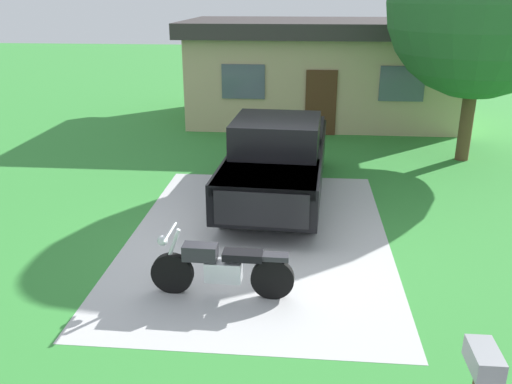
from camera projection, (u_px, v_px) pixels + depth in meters
name	position (u px, v px, depth m)	size (l,w,h in m)	color
ground_plane	(259.00, 236.00, 10.25)	(80.00, 80.00, 0.00)	#358937
driveway_pad	(259.00, 236.00, 10.25)	(4.90, 7.18, 0.01)	#B8B8B8
motorcycle	(221.00, 268.00, 8.11)	(2.21, 0.70, 1.09)	black
pickup_truck	(278.00, 156.00, 12.00)	(2.31, 5.72, 1.90)	black
mailbox	(481.00, 374.00, 5.09)	(0.26, 0.48, 1.26)	#4C3823
shade_tree	(483.00, 3.00, 13.56)	(4.85, 4.85, 6.57)	brown
neighbor_house	(320.00, 69.00, 19.36)	(9.60, 5.60, 3.50)	tan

